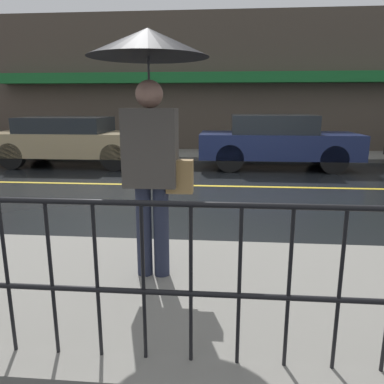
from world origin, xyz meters
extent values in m
plane|color=black|center=(0.00, 0.00, 0.00)|extent=(80.00, 80.00, 0.00)
cube|color=gray|center=(0.00, -4.81, 0.06)|extent=(28.00, 2.40, 0.11)
cube|color=gray|center=(0.00, 4.69, 0.06)|extent=(28.00, 2.16, 0.11)
cube|color=gold|center=(0.00, 0.00, 0.00)|extent=(25.20, 0.12, 0.01)
cube|color=#4C4238|center=(0.00, 5.93, 2.41)|extent=(28.00, 0.30, 4.82)
cube|color=#196B2D|center=(0.00, 5.50, 2.60)|extent=(16.80, 0.55, 0.35)
cylinder|color=black|center=(0.00, -5.77, 1.14)|extent=(12.00, 0.04, 0.04)
cylinder|color=black|center=(0.00, -5.77, 0.58)|extent=(12.00, 0.04, 0.04)
cylinder|color=black|center=(-1.76, -5.77, 0.63)|extent=(0.02, 0.02, 1.03)
cylinder|color=black|center=(-1.46, -5.77, 0.63)|extent=(0.02, 0.02, 1.03)
cylinder|color=black|center=(-1.17, -5.77, 0.63)|extent=(0.02, 0.02, 1.03)
cylinder|color=black|center=(-0.88, -5.77, 0.63)|extent=(0.02, 0.02, 1.03)
cylinder|color=black|center=(-0.59, -5.77, 0.63)|extent=(0.02, 0.02, 1.03)
cylinder|color=black|center=(-0.29, -5.77, 0.63)|extent=(0.02, 0.02, 1.03)
cylinder|color=black|center=(0.00, -5.77, 0.63)|extent=(0.02, 0.02, 1.03)
cylinder|color=black|center=(0.29, -5.77, 0.63)|extent=(0.02, 0.02, 1.03)
cylinder|color=#23283D|center=(-1.13, -4.56, 0.55)|extent=(0.14, 0.14, 0.87)
cylinder|color=#23283D|center=(-0.97, -4.56, 0.55)|extent=(0.14, 0.14, 0.87)
cube|color=#47423D|center=(-1.05, -4.56, 1.33)|extent=(0.47, 0.28, 0.69)
sphere|color=#9B7160|center=(-1.05, -4.56, 1.79)|extent=(0.24, 0.24, 0.24)
cylinder|color=#262628|center=(-1.05, -4.56, 1.71)|extent=(0.02, 0.02, 0.76)
cone|color=black|center=(-1.05, -4.56, 2.21)|extent=(1.03, 1.03, 0.23)
cube|color=#9E7A47|center=(-0.79, -4.56, 1.07)|extent=(0.24, 0.12, 0.30)
cube|color=tan|center=(-4.69, 2.49, 0.62)|extent=(4.53, 1.81, 0.64)
cube|color=#1E2328|center=(-4.87, 2.49, 1.15)|extent=(2.36, 1.66, 0.41)
cylinder|color=black|center=(-3.28, 3.28, 0.35)|extent=(0.71, 0.22, 0.71)
cylinder|color=black|center=(-3.28, 1.70, 0.35)|extent=(0.71, 0.22, 0.71)
cylinder|color=black|center=(-6.09, 3.28, 0.35)|extent=(0.71, 0.22, 0.71)
cylinder|color=black|center=(-6.09, 1.70, 0.35)|extent=(0.71, 0.22, 0.71)
cube|color=#19234C|center=(1.04, 2.49, 0.63)|extent=(4.19, 1.71, 0.65)
cube|color=#1E2328|center=(0.87, 2.49, 1.19)|extent=(2.18, 1.57, 0.48)
cylinder|color=black|center=(2.34, 3.23, 0.36)|extent=(0.71, 0.22, 0.71)
cylinder|color=black|center=(2.34, 1.75, 0.36)|extent=(0.71, 0.22, 0.71)
cylinder|color=black|center=(-0.26, 3.23, 0.36)|extent=(0.71, 0.22, 0.71)
cylinder|color=black|center=(-0.26, 1.75, 0.36)|extent=(0.71, 0.22, 0.71)
camera|label=1|loc=(-0.40, -7.84, 1.70)|focal=35.00mm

